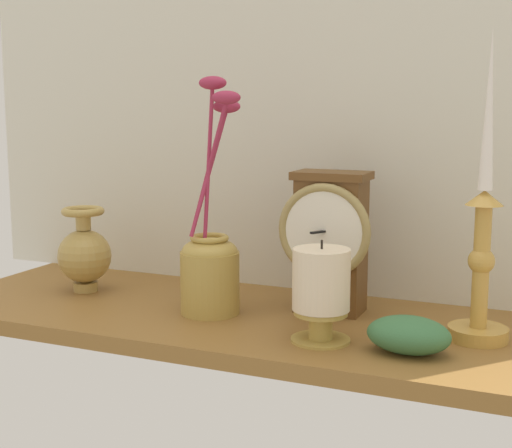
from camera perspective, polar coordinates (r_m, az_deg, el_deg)
name	(u,v)px	position (r cm, az deg, el deg)	size (l,w,h in cm)	color
ground_plane	(241,320)	(114.31, -1.19, -7.46)	(100.00, 36.00, 2.40)	olive
back_wall	(286,99)	(126.54, 2.31, 9.62)	(120.00, 2.00, 65.00)	silver
mantel_clock	(330,240)	(112.16, 5.73, -1.21)	(14.29, 9.64, 21.69)	brown
candlestick_tall_left	(482,245)	(102.60, 17.11, -1.60)	(8.08, 8.08, 41.68)	gold
brass_vase_bulbous	(84,253)	(128.64, -13.15, -2.18)	(9.09, 9.09, 14.50)	#B19149
brass_vase_jar	(211,261)	(112.08, -3.54, -2.84)	(10.13, 9.03, 35.80)	#B49443
pillar_candle_front	(321,289)	(99.18, 5.07, -5.05)	(8.08, 8.08, 13.92)	#B99B46
ivy_sprig	(409,335)	(97.46, 11.74, -8.41)	(10.86, 7.60, 4.85)	#3A6E40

